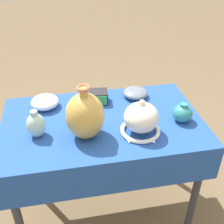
# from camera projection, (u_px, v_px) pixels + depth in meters

# --- Properties ---
(ground_plane) EXTENTS (14.00, 14.00, 0.00)m
(ground_plane) POSITION_uv_depth(u_px,v_px,m) (104.00, 208.00, 2.00)
(ground_plane) COLOR brown
(display_table) EXTENTS (1.12, 0.69, 0.77)m
(display_table) POSITION_uv_depth(u_px,v_px,m) (103.00, 134.00, 1.61)
(display_table) COLOR #38383D
(display_table) RESTS_ON ground_plane
(vase_tall_bulbous) EXTENTS (0.20, 0.20, 0.29)m
(vase_tall_bulbous) POSITION_uv_depth(u_px,v_px,m) (85.00, 116.00, 1.39)
(vase_tall_bulbous) COLOR gold
(vase_tall_bulbous) RESTS_ON display_table
(vase_dome_bell) EXTENTS (0.22, 0.22, 0.20)m
(vase_dome_bell) POSITION_uv_depth(u_px,v_px,m) (141.00, 119.00, 1.44)
(vase_dome_bell) COLOR white
(vase_dome_bell) RESTS_ON display_table
(mosaic_tile_box) EXTENTS (0.15, 0.11, 0.07)m
(mosaic_tile_box) POSITION_uv_depth(u_px,v_px,m) (96.00, 97.00, 1.72)
(mosaic_tile_box) COLOR #232328
(mosaic_tile_box) RESTS_ON display_table
(bowl_shallow_porcelain) EXTENTS (0.17, 0.17, 0.07)m
(bowl_shallow_porcelain) POSITION_uv_depth(u_px,v_px,m) (45.00, 102.00, 1.67)
(bowl_shallow_porcelain) COLOR white
(bowl_shallow_porcelain) RESTS_ON display_table
(jar_round_teal) EXTENTS (0.11, 0.11, 0.11)m
(jar_round_teal) POSITION_uv_depth(u_px,v_px,m) (183.00, 113.00, 1.54)
(jar_round_teal) COLOR teal
(jar_round_teal) RESTS_ON display_table
(bowl_shallow_slate) EXTENTS (0.16, 0.16, 0.06)m
(bowl_shallow_slate) POSITION_uv_depth(u_px,v_px,m) (135.00, 93.00, 1.78)
(bowl_shallow_slate) COLOR slate
(bowl_shallow_slate) RESTS_ON display_table
(jar_round_celadon) EXTENTS (0.10, 0.10, 0.15)m
(jar_round_celadon) POSITION_uv_depth(u_px,v_px,m) (36.00, 125.00, 1.42)
(jar_round_celadon) COLOR #A8CCB7
(jar_round_celadon) RESTS_ON display_table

